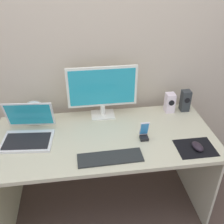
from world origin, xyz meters
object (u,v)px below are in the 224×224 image
at_px(laptop, 28,132).
at_px(monitor, 102,90).
at_px(fishbowl, 34,112).
at_px(mouse, 198,146).
at_px(phone_in_dock, 144,133).
at_px(speaker_right, 185,101).
at_px(speaker_near_monitor, 170,103).
at_px(keyboard_external, 110,158).

bearing_deg(laptop, monitor, 21.48).
height_order(fishbowl, mouse, fishbowl).
height_order(fishbowl, phone_in_dock, fishbowl).
relative_size(monitor, mouse, 5.22).
xyz_separation_m(monitor, laptop, (-0.54, -0.21, -0.18)).
bearing_deg(phone_in_dock, monitor, 126.75).
bearing_deg(fishbowl, speaker_right, -0.42).
bearing_deg(phone_in_dock, speaker_right, 38.13).
xyz_separation_m(monitor, mouse, (0.57, -0.49, -0.21)).
distance_m(speaker_near_monitor, mouse, 0.49).
xyz_separation_m(speaker_near_monitor, fishbowl, (-1.05, 0.01, -0.00)).
bearing_deg(phone_in_dock, laptop, 171.33).
bearing_deg(laptop, speaker_near_monitor, 10.79).
xyz_separation_m(speaker_right, keyboard_external, (-0.67, -0.49, -0.08)).
bearing_deg(speaker_near_monitor, speaker_right, 0.02).
xyz_separation_m(mouse, phone_in_dock, (-0.32, 0.16, 0.03)).
bearing_deg(monitor, mouse, -40.72).
height_order(speaker_near_monitor, phone_in_dock, speaker_near_monitor).
relative_size(laptop, mouse, 3.63).
xyz_separation_m(speaker_right, fishbowl, (-1.18, 0.01, -0.01)).
height_order(speaker_near_monitor, keyboard_external, speaker_near_monitor).
height_order(monitor, mouse, monitor).
bearing_deg(fishbowl, monitor, -0.12).
relative_size(keyboard_external, phone_in_dock, 2.98).
xyz_separation_m(monitor, speaker_right, (0.66, -0.01, -0.14)).
bearing_deg(keyboard_external, laptop, 150.17).
height_order(speaker_right, phone_in_dock, speaker_right).
relative_size(laptop, keyboard_external, 0.89).
relative_size(monitor, speaker_near_monitor, 3.32).
distance_m(monitor, phone_in_dock, 0.45).
xyz_separation_m(monitor, speaker_near_monitor, (0.53, -0.01, -0.15)).
distance_m(monitor, speaker_near_monitor, 0.55).
xyz_separation_m(speaker_near_monitor, phone_in_dock, (-0.29, -0.32, -0.03)).
distance_m(monitor, speaker_right, 0.68).
bearing_deg(monitor, speaker_near_monitor, -0.82).
relative_size(speaker_right, keyboard_external, 0.42).
xyz_separation_m(speaker_near_monitor, mouse, (0.03, -0.48, -0.06)).
distance_m(speaker_near_monitor, phone_in_dock, 0.43).
relative_size(speaker_near_monitor, mouse, 1.57).
bearing_deg(speaker_near_monitor, fishbowl, 179.52).
xyz_separation_m(speaker_right, mouse, (-0.09, -0.48, -0.07)).
relative_size(fishbowl, mouse, 1.66).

